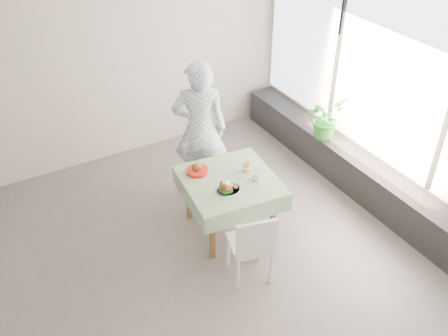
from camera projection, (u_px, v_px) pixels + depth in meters
floor at (170, 265)px, 5.62m from camera, size 6.00×6.00×0.00m
ceiling at (148, 20)px, 4.02m from camera, size 6.00×6.00×0.00m
wall_back at (84, 71)px, 6.59m from camera, size 6.00×0.02×2.80m
wall_right at (388, 93)px, 6.05m from camera, size 0.02×5.00×2.80m
window_pane at (390, 75)px, 5.89m from camera, size 0.01×4.80×2.18m
window_ledge at (360, 175)px, 6.62m from camera, size 0.40×4.80×0.50m
cafe_table at (230, 199)px, 5.87m from camera, size 1.15×1.15×0.74m
chair_far at (201, 184)px, 6.47m from camera, size 0.46×0.46×0.79m
chair_near at (250, 256)px, 5.34m from camera, size 0.52×0.52×0.91m
diner at (200, 130)px, 6.25m from camera, size 0.81×0.70×1.87m
main_dish at (227, 188)px, 5.50m from camera, size 0.28×0.28×0.14m
juice_cup_orange at (247, 166)px, 5.81m from camera, size 0.10×0.10×0.28m
juice_cup_lemonade at (257, 176)px, 5.66m from camera, size 0.09×0.09×0.26m
second_dish at (197, 170)px, 5.80m from camera, size 0.26×0.26×0.12m
potted_plant at (325, 118)px, 6.80m from camera, size 0.64×0.59×0.58m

